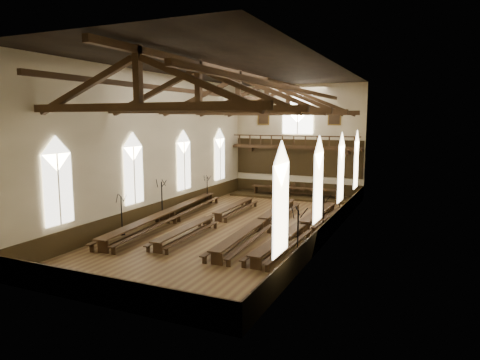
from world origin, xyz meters
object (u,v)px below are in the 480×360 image
at_px(high_table, 295,189).
at_px(candelabrum_right_near, 298,246).
at_px(candelabrum_left_mid, 162,208).
at_px(candelabrum_right_mid, 323,224).
at_px(refectory_row_c, 261,222).
at_px(dais, 295,197).
at_px(candelabrum_left_far, 207,195).
at_px(refectory_row_b, 213,217).
at_px(candelabrum_left_near, 122,223).
at_px(candelabrum_right_far, 339,209).
at_px(refectory_row_a, 168,214).
at_px(refectory_row_d, 302,226).

relative_size(high_table, candelabrum_right_near, 2.82).
height_order(candelabrum_left_mid, candelabrum_right_mid, candelabrum_left_mid).
distance_m(refectory_row_c, dais, 11.80).
height_order(high_table, candelabrum_left_far, candelabrum_left_far).
distance_m(refectory_row_b, candelabrum_left_far, 7.33).
xyz_separation_m(candelabrum_right_near, candelabrum_right_mid, (0.00, 5.27, -0.08)).
bearing_deg(candelabrum_left_near, candelabrum_right_far, 40.22).
bearing_deg(candelabrum_right_mid, refectory_row_b, -178.49).
relative_size(refectory_row_a, candelabrum_left_far, 6.40).
xyz_separation_m(refectory_row_b, candelabrum_left_near, (-3.80, -4.43, 0.26)).
relative_size(high_table, candelabrum_left_near, 3.17).
bearing_deg(dais, candelabrum_right_far, -52.00).
relative_size(candelabrum_left_near, candelabrum_left_mid, 0.88).
distance_m(refectory_row_d, candelabrum_left_mid, 9.87).
xyz_separation_m(refectory_row_a, candelabrum_right_near, (10.42, -4.48, 0.26)).
xyz_separation_m(refectory_row_d, candelabrum_right_near, (1.24, -5.13, 0.32)).
relative_size(high_table, candelabrum_right_mid, 3.12).
xyz_separation_m(refectory_row_a, candelabrum_left_far, (-0.68, 6.87, 0.13)).
height_order(refectory_row_b, high_table, high_table).
relative_size(refectory_row_b, candelabrum_right_mid, 5.44).
bearing_deg(high_table, candelabrum_left_near, -109.94).
distance_m(refectory_row_a, candelabrum_left_near, 3.89).
bearing_deg(refectory_row_c, candelabrum_left_near, -148.73).
distance_m(high_table, candelabrum_right_mid, 12.64).
relative_size(refectory_row_d, candelabrum_right_far, 5.82).
xyz_separation_m(candelabrum_right_mid, candelabrum_right_far, (-0.00, 4.77, -0.03)).
bearing_deg(refectory_row_d, refectory_row_c, -178.44).
height_order(refectory_row_d, dais, refectory_row_d).
xyz_separation_m(candelabrum_left_far, candelabrum_right_mid, (11.10, -6.07, 0.06)).
height_order(refectory_row_a, candelabrum_left_mid, candelabrum_left_mid).
height_order(refectory_row_b, refectory_row_c, refectory_row_c).
relative_size(dais, candelabrum_left_near, 4.58).
bearing_deg(high_table, candelabrum_right_far, -52.00).
height_order(candelabrum_left_near, candelabrum_right_far, candelabrum_left_near).
height_order(refectory_row_a, candelabrum_right_mid, candelabrum_right_mid).
distance_m(refectory_row_d, candelabrum_left_near, 10.83).
relative_size(refectory_row_b, refectory_row_c, 0.95).
height_order(refectory_row_a, refectory_row_b, refectory_row_a).
bearing_deg(refectory_row_d, refectory_row_a, -175.90).
xyz_separation_m(candelabrum_left_mid, candelabrum_right_mid, (11.10, 0.41, -0.09)).
distance_m(refectory_row_c, candelabrum_right_near, 6.36).
xyz_separation_m(refectory_row_d, candelabrum_right_mid, (1.24, 0.14, 0.24)).
bearing_deg(dais, candelabrum_right_mid, -65.42).
relative_size(refectory_row_d, candelabrum_right_near, 5.09).
distance_m(refectory_row_c, candelabrum_right_mid, 3.85).
xyz_separation_m(refectory_row_b, candelabrum_left_mid, (-3.80, -0.22, 0.37)).
relative_size(candelabrum_left_mid, candelabrum_right_mid, 1.12).
height_order(dais, candelabrum_right_far, candelabrum_right_far).
bearing_deg(high_table, candelabrum_left_far, -137.15).
height_order(candelabrum_left_mid, candelabrum_right_near, candelabrum_left_mid).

